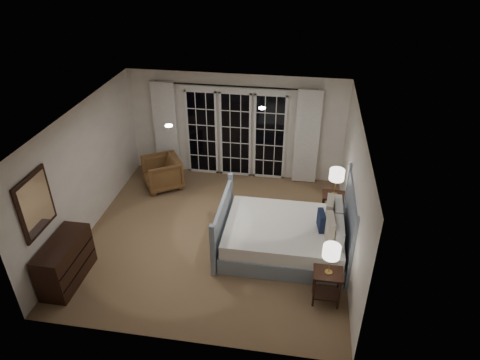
# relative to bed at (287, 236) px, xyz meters

# --- Properties ---
(floor) EXTENTS (5.00, 5.00, 0.00)m
(floor) POSITION_rel_bed_xyz_m (-1.41, 0.20, -0.34)
(floor) COLOR brown
(floor) RESTS_ON ground
(ceiling) EXTENTS (5.00, 5.00, 0.00)m
(ceiling) POSITION_rel_bed_xyz_m (-1.41, 0.20, 2.16)
(ceiling) COLOR white
(ceiling) RESTS_ON wall_back
(wall_left) EXTENTS (0.02, 5.00, 2.50)m
(wall_left) POSITION_rel_bed_xyz_m (-3.91, 0.20, 0.91)
(wall_left) COLOR white
(wall_left) RESTS_ON floor
(wall_right) EXTENTS (0.02, 5.00, 2.50)m
(wall_right) POSITION_rel_bed_xyz_m (1.09, 0.20, 0.91)
(wall_right) COLOR white
(wall_right) RESTS_ON floor
(wall_back) EXTENTS (5.00, 0.02, 2.50)m
(wall_back) POSITION_rel_bed_xyz_m (-1.41, 2.70, 0.91)
(wall_back) COLOR white
(wall_back) RESTS_ON floor
(wall_front) EXTENTS (5.00, 0.02, 2.50)m
(wall_front) POSITION_rel_bed_xyz_m (-1.41, -2.30, 0.91)
(wall_front) COLOR white
(wall_front) RESTS_ON floor
(french_doors) EXTENTS (2.50, 0.04, 2.20)m
(french_doors) POSITION_rel_bed_xyz_m (-1.41, 2.66, 0.75)
(french_doors) COLOR black
(french_doors) RESTS_ON wall_back
(curtain_rod) EXTENTS (3.50, 0.03, 0.03)m
(curtain_rod) POSITION_rel_bed_xyz_m (-1.41, 2.60, 1.91)
(curtain_rod) COLOR black
(curtain_rod) RESTS_ON wall_back
(curtain_left) EXTENTS (0.55, 0.10, 2.25)m
(curtain_left) POSITION_rel_bed_xyz_m (-3.06, 2.58, 0.81)
(curtain_left) COLOR white
(curtain_left) RESTS_ON curtain_rod
(curtain_right) EXTENTS (0.55, 0.10, 2.25)m
(curtain_right) POSITION_rel_bed_xyz_m (0.24, 2.58, 0.81)
(curtain_right) COLOR white
(curtain_right) RESTS_ON curtain_rod
(downlight_a) EXTENTS (0.12, 0.12, 0.01)m
(downlight_a) POSITION_rel_bed_xyz_m (-0.61, 0.80, 2.15)
(downlight_a) COLOR white
(downlight_a) RESTS_ON ceiling
(downlight_b) EXTENTS (0.12, 0.12, 0.01)m
(downlight_b) POSITION_rel_bed_xyz_m (-2.01, -0.20, 2.15)
(downlight_b) COLOR white
(downlight_b) RESTS_ON ceiling
(bed) EXTENTS (2.35, 1.70, 1.38)m
(bed) POSITION_rel_bed_xyz_m (0.00, 0.00, 0.00)
(bed) COLOR gray
(bed) RESTS_ON floor
(nightstand_left) EXTENTS (0.47, 0.37, 0.61)m
(nightstand_left) POSITION_rel_bed_xyz_m (0.71, -1.16, 0.06)
(nightstand_left) COLOR #311A10
(nightstand_left) RESTS_ON floor
(nightstand_right) EXTENTS (0.46, 0.37, 0.60)m
(nightstand_right) POSITION_rel_bed_xyz_m (0.86, 1.14, 0.05)
(nightstand_right) COLOR #311A10
(nightstand_right) RESTS_ON floor
(lamp_left) EXTENTS (0.27, 0.27, 0.53)m
(lamp_left) POSITION_rel_bed_xyz_m (0.71, -1.16, 0.68)
(lamp_left) COLOR tan
(lamp_left) RESTS_ON nightstand_left
(lamp_right) EXTENTS (0.30, 0.30, 0.57)m
(lamp_right) POSITION_rel_bed_xyz_m (0.86, 1.14, 0.72)
(lamp_right) COLOR tan
(lamp_right) RESTS_ON nightstand_right
(armchair) EXTENTS (1.10, 1.10, 0.73)m
(armchair) POSITION_rel_bed_xyz_m (-2.99, 1.83, 0.03)
(armchair) COLOR brown
(armchair) RESTS_ON floor
(dresser) EXTENTS (0.49, 1.15, 0.81)m
(dresser) POSITION_rel_bed_xyz_m (-3.64, -1.38, 0.06)
(dresser) COLOR #311A10
(dresser) RESTS_ON floor
(mirror) EXTENTS (0.05, 0.85, 1.00)m
(mirror) POSITION_rel_bed_xyz_m (-3.88, -1.38, 1.21)
(mirror) COLOR #311A10
(mirror) RESTS_ON wall_left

